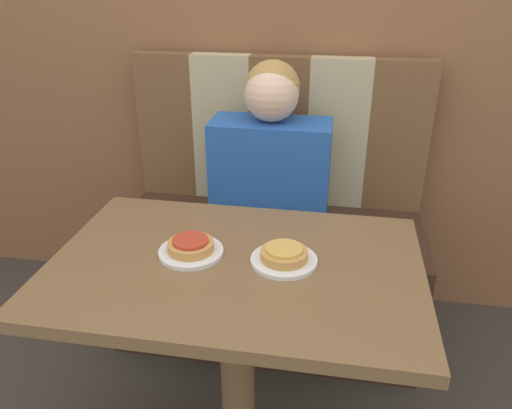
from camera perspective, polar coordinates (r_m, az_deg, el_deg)
The scene contains 8 objects.
booth_seat at distance 2.09m, azimuth 1.50°, elevation -8.18°, with size 1.18×0.55×0.50m.
booth_backrest at distance 2.06m, azimuth 2.65°, elevation 8.34°, with size 1.18×0.08×0.60m.
dining_table at distance 1.37m, azimuth -2.29°, elevation -10.10°, with size 0.97×0.66×0.71m.
person at distance 1.85m, azimuth 1.71°, elevation 6.02°, with size 0.44×0.22×0.62m.
plate_left at distance 1.36m, azimuth -7.43°, elevation -5.38°, with size 0.17×0.17×0.01m.
plate_right at distance 1.31m, azimuth 3.21°, elevation -6.39°, with size 0.17×0.17×0.01m.
pizza_left at distance 1.35m, azimuth -7.48°, elevation -4.62°, with size 0.12×0.12×0.03m.
pizza_right at distance 1.30m, azimuth 3.23°, elevation -5.61°, with size 0.12×0.12×0.03m.
Camera 1 is at (0.24, -1.09, 1.41)m, focal length 35.00 mm.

